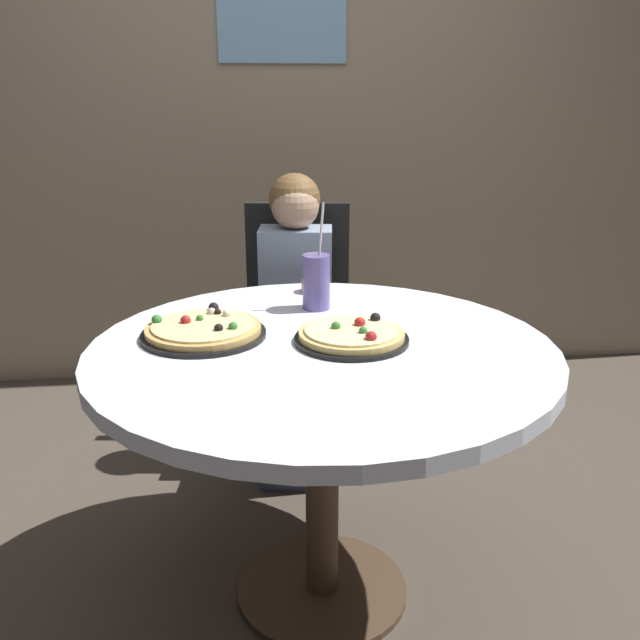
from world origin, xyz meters
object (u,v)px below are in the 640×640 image
object	(u,v)px
diner_child	(296,342)
soda_cup	(316,282)
chair_wooden	(297,315)
pizza_veggie	(352,336)
pizza_cheese	(203,330)
dining_table	(322,382)
sauce_bowl	(312,286)

from	to	relation	value
diner_child	soda_cup	xyz separation A→B (m)	(0.03, -0.44, 0.35)
chair_wooden	soda_cup	world-z (taller)	soda_cup
pizza_veggie	pizza_cheese	world-z (taller)	same
dining_table	soda_cup	world-z (taller)	soda_cup
diner_child	chair_wooden	bearing A→B (deg)	83.45
chair_wooden	diner_child	xyz separation A→B (m)	(-0.02, -0.18, -0.05)
pizza_veggie	soda_cup	world-z (taller)	soda_cup
chair_wooden	pizza_cheese	distance (m)	0.91
soda_cup	sauce_bowl	xyz separation A→B (m)	(0.01, 0.17, -0.06)
pizza_cheese	chair_wooden	bearing A→B (deg)	69.46
chair_wooden	diner_child	size ratio (longest dim) A/B	0.88
diner_child	pizza_veggie	xyz separation A→B (m)	(0.09, -0.73, 0.28)
pizza_veggie	diner_child	bearing A→B (deg)	96.81
diner_child	pizza_veggie	bearing A→B (deg)	-83.19
pizza_veggie	soda_cup	distance (m)	0.30
pizza_veggie	pizza_cheese	xyz separation A→B (m)	(-0.38, 0.08, 0.00)
diner_child	pizza_veggie	distance (m)	0.79
diner_child	sauce_bowl	world-z (taller)	diner_child
chair_wooden	pizza_veggie	size ratio (longest dim) A/B	3.25
chair_wooden	soda_cup	distance (m)	0.69
diner_child	pizza_cheese	world-z (taller)	diner_child
chair_wooden	diner_child	distance (m)	0.19
soda_cup	sauce_bowl	size ratio (longest dim) A/B	4.40
chair_wooden	pizza_cheese	bearing A→B (deg)	-110.54
dining_table	diner_child	xyz separation A→B (m)	(-0.01, 0.75, -0.16)
sauce_bowl	chair_wooden	bearing A→B (deg)	91.82
sauce_bowl	soda_cup	bearing A→B (deg)	-92.24
diner_child	soda_cup	size ratio (longest dim) A/B	3.52
chair_wooden	sauce_bowl	xyz separation A→B (m)	(0.01, -0.44, 0.24)
chair_wooden	pizza_cheese	size ratio (longest dim) A/B	2.93
diner_child	dining_table	bearing A→B (deg)	-89.28
pizza_veggie	chair_wooden	bearing A→B (deg)	94.16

